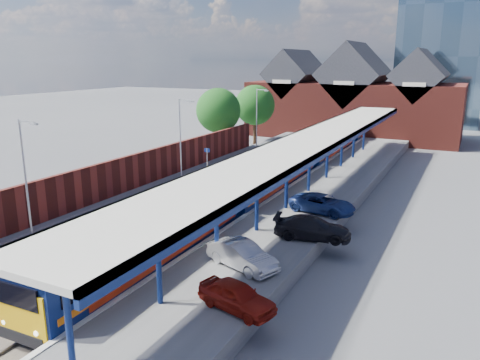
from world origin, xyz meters
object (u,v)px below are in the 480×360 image
object	(u,v)px
lamp_post_c	(181,134)
platform_sign	(207,157)
lamp_post_b	(26,172)
parked_car_silver	(242,255)
train	(303,155)
parked_car_blue	(322,204)
parked_car_red	(237,296)
parked_car_dark	(312,228)
lamp_post_d	(258,115)

from	to	relation	value
lamp_post_c	platform_sign	xyz separation A→B (m)	(1.36, 2.00, -2.30)
lamp_post_b	parked_car_silver	xyz separation A→B (m)	(12.94, 1.80, -3.33)
lamp_post_b	platform_sign	size ratio (longest dim) A/B	2.80
parked_car_silver	train	bearing A→B (deg)	31.96
lamp_post_c	parked_car_blue	size ratio (longest dim) A/B	1.55
parked_car_blue	train	bearing A→B (deg)	33.42
platform_sign	parked_car_blue	size ratio (longest dim) A/B	0.55
train	parked_car_silver	bearing A→B (deg)	-77.92
platform_sign	lamp_post_c	bearing A→B (deg)	-124.26
lamp_post_c	parked_car_red	bearing A→B (deg)	-51.00
train	parked_car_blue	xyz separation A→B (m)	(6.10, -13.35, -0.49)
lamp_post_b	parked_car_red	xyz separation A→B (m)	(14.57, -1.99, -3.38)
parked_car_silver	parked_car_dark	xyz separation A→B (m)	(1.93, 5.42, -0.01)
train	lamp_post_c	xyz separation A→B (m)	(-7.86, -9.55, 2.87)
platform_sign	parked_car_blue	bearing A→B (deg)	-24.73
platform_sign	parked_car_red	world-z (taller)	platform_sign
platform_sign	parked_car_silver	bearing A→B (deg)	-54.45
parked_car_red	lamp_post_d	bearing A→B (deg)	37.18
train	parked_car_dark	bearing A→B (deg)	-69.07
train	lamp_post_b	xyz separation A→B (m)	(-7.86, -25.55, 2.87)
platform_sign	parked_car_dark	xyz separation A→B (m)	(13.50, -10.78, -1.04)
train	platform_sign	size ratio (longest dim) A/B	26.38
lamp_post_b	parked_car_red	distance (m)	15.09
parked_car_dark	parked_car_blue	distance (m)	5.06
platform_sign	lamp_post_b	bearing A→B (deg)	-94.33
lamp_post_b	parked_car_red	bearing A→B (deg)	-7.79
parked_car_silver	parked_car_blue	world-z (taller)	parked_car_silver
parked_car_dark	parked_car_blue	xyz separation A→B (m)	(-0.91, 4.98, -0.02)
platform_sign	lamp_post_d	bearing A→B (deg)	95.56
parked_car_red	platform_sign	bearing A→B (deg)	47.43
lamp_post_d	parked_car_silver	size ratio (longest dim) A/B	1.75
lamp_post_c	platform_sign	world-z (taller)	lamp_post_c
lamp_post_b	lamp_post_d	world-z (taller)	same
parked_car_dark	lamp_post_d	bearing A→B (deg)	20.16
parked_car_silver	parked_car_dark	size ratio (longest dim) A/B	0.89
parked_car_silver	parked_car_blue	bearing A→B (deg)	14.28
parked_car_blue	lamp_post_d	bearing A→B (deg)	44.03
platform_sign	parked_car_red	bearing A→B (deg)	-56.55
platform_sign	parked_car_blue	world-z (taller)	platform_sign
train	lamp_post_d	xyz separation A→B (m)	(-7.86, 6.45, 2.87)
parked_car_dark	platform_sign	bearing A→B (deg)	40.60
parked_car_red	parked_car_blue	bearing A→B (deg)	16.46
train	parked_car_silver	world-z (taller)	train
lamp_post_c	parked_car_red	xyz separation A→B (m)	(14.57, -17.99, -3.38)
train	lamp_post_b	world-z (taller)	lamp_post_b
platform_sign	parked_car_silver	distance (m)	19.94
platform_sign	parked_car_blue	distance (m)	13.91
lamp_post_d	platform_sign	world-z (taller)	lamp_post_d
lamp_post_d	parked_car_dark	bearing A→B (deg)	-59.04
lamp_post_d	parked_car_blue	size ratio (longest dim) A/B	1.55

